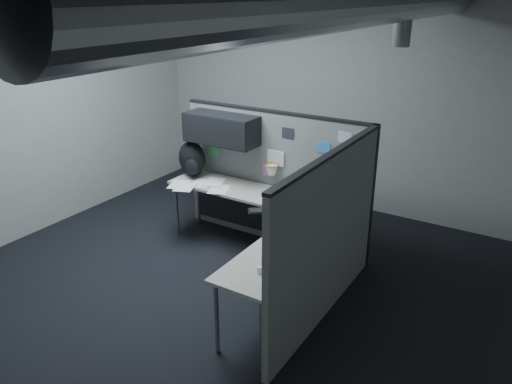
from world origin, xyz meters
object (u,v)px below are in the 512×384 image
Objects in this scene: backpack at (192,159)px; desk at (265,215)px; keyboard at (268,211)px; monitor at (322,192)px; phone at (288,249)px.

desk is at bearing -32.06° from backpack.
keyboard is at bearing -50.78° from desk.
monitor is 1.84m from backpack.
desk is 4.32× the size of monitor.
monitor is at bearing -22.07° from backpack.
desk is 1.08m from phone.
monitor reaches higher than keyboard.
keyboard is 1.50× the size of phone.
desk is 5.41× the size of keyboard.
monitor is at bearing 45.66° from keyboard.
backpack is at bearing 170.78° from keyboard.
backpack reaches higher than monitor.
monitor is 1.20× the size of backpack.
backpack is at bearing 165.60° from desk.
backpack reaches higher than desk.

